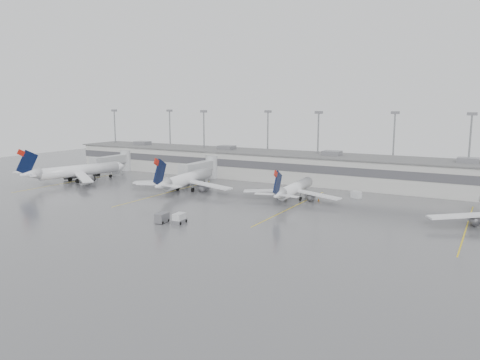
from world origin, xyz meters
The scene contains 18 objects.
ground centered at (0.00, 0.00, 0.00)m, with size 260.00×260.00×0.00m, color #57575A.
terminal centered at (-0.01, 57.98, 4.17)m, with size 152.00×17.00×9.45m.
light_masts centered at (0.00, 63.75, 12.03)m, with size 142.40×8.00×20.60m.
jet_bridge_left centered at (-55.50, 45.72, 3.87)m, with size 4.00×17.20×7.00m.
jet_bridge_right centered at (-20.50, 45.72, 3.87)m, with size 4.00×17.20×7.00m.
stand_markings centered at (0.00, 24.00, 0.01)m, with size 105.25×40.00×0.01m.
jet_far_left centered at (-51.28, 23.90, 3.35)m, with size 28.74×32.64×10.78m.
jet_mid_left centered at (-14.59, 28.16, 3.20)m, with size 28.12×31.72×10.29m.
jet_mid_right centered at (14.54, 31.47, 2.72)m, with size 24.08×27.06×8.75m.
baggage_tug centered at (4.10, -0.04, 0.76)m, with size 2.25×3.21×1.95m.
baggage_cart centered at (0.90, -1.24, 0.97)m, with size 1.95×3.06×1.87m.
gse_uld_a centered at (-49.96, 39.61, 0.92)m, with size 2.61×1.74×1.85m, color silver.
gse_uld_b centered at (-17.57, 40.32, 0.92)m, with size 2.61×1.74×1.85m, color silver.
gse_uld_c centered at (27.03, 40.90, 0.80)m, with size 2.26×1.51×1.60m, color silver.
gse_loader centered at (-23.59, 45.23, 1.02)m, with size 2.04×3.26×2.04m, color slate.
cone_a centered at (-58.08, 32.14, 0.31)m, with size 0.39×0.39×0.62m, color #DA6A04.
cone_b centered at (-28.08, 34.57, 0.38)m, with size 0.47×0.47×0.75m, color #DA6A04.
cone_c centered at (20.41, 32.67, 0.36)m, with size 0.45×0.45×0.71m, color #DA6A04.
Camera 1 is at (56.97, -70.41, 22.70)m, focal length 35.00 mm.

